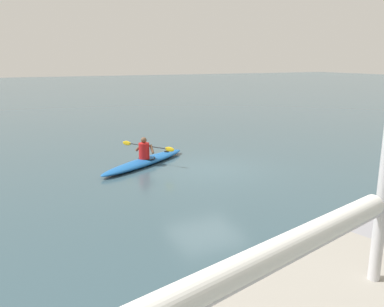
# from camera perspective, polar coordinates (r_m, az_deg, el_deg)

# --- Properties ---
(ground_plane) EXTENTS (160.00, 160.00, 0.00)m
(ground_plane) POSITION_cam_1_polar(r_m,az_deg,el_deg) (13.94, 1.97, -2.27)
(ground_plane) COLOR #334C56
(kayak) EXTENTS (4.14, 2.96, 0.25)m
(kayak) POSITION_cam_1_polar(r_m,az_deg,el_deg) (14.60, -6.71, -1.13)
(kayak) COLOR #1959A5
(kayak) RESTS_ON ground
(kayaker) EXTENTS (1.30, 2.02, 0.78)m
(kayaker) POSITION_cam_1_polar(r_m,az_deg,el_deg) (14.47, -6.82, 0.58)
(kayaker) COLOR red
(kayaker) RESTS_ON kayak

